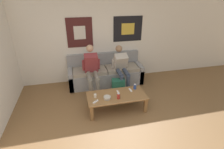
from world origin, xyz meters
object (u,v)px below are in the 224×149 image
at_px(person_seated_adult, 92,68).
at_px(ceramic_bowl, 107,97).
at_px(game_controller_near_left, 118,92).
at_px(drink_can_red, 118,96).
at_px(couch, 105,74).
at_px(backpack, 118,87).
at_px(game_controller_near_right, 96,102).
at_px(game_controller_far_center, 130,90).
at_px(coffee_table, 117,97).
at_px(pillar_candle, 95,96).
at_px(drink_can_blue, 135,87).
at_px(person_seated_teen, 121,66).

height_order(person_seated_adult, ceramic_bowl, person_seated_adult).
bearing_deg(game_controller_near_left, ceramic_bowl, -148.01).
bearing_deg(drink_can_red, couch, 90.04).
distance_m(backpack, game_controller_near_right, 1.06).
height_order(backpack, drink_can_red, drink_can_red).
relative_size(person_seated_adult, game_controller_far_center, 8.39).
height_order(coffee_table, backpack, backpack).
bearing_deg(drink_can_red, person_seated_adult, 111.61).
distance_m(ceramic_bowl, pillar_candle, 0.27).
distance_m(person_seated_adult, game_controller_far_center, 1.17).
relative_size(drink_can_blue, game_controller_near_left, 0.85).
height_order(drink_can_blue, game_controller_near_right, drink_can_blue).
height_order(couch, pillar_candle, couch).
distance_m(ceramic_bowl, drink_can_red, 0.25).
relative_size(coffee_table, game_controller_near_left, 9.03).
relative_size(pillar_candle, drink_can_red, 0.76).
distance_m(couch, pillar_candle, 1.38).
bearing_deg(person_seated_adult, backpack, -28.12).
xyz_separation_m(drink_can_blue, game_controller_near_left, (-0.43, -0.07, -0.05)).
bearing_deg(drink_can_blue, person_seated_adult, 139.44).
distance_m(couch, game_controller_near_left, 1.22).
bearing_deg(coffee_table, person_seated_adult, 114.21).
relative_size(drink_can_blue, game_controller_near_right, 0.93).
bearing_deg(game_controller_near_left, pillar_candle, -172.24).
bearing_deg(drink_can_red, coffee_table, 91.84).
height_order(coffee_table, game_controller_near_right, game_controller_near_right).
height_order(person_seated_adult, drink_can_red, person_seated_adult).
height_order(couch, drink_can_blue, couch).
bearing_deg(couch, game_controller_far_center, -73.08).
bearing_deg(pillar_candle, person_seated_adult, 86.54).
bearing_deg(game_controller_near_right, backpack, 47.87).
xyz_separation_m(pillar_candle, drink_can_red, (0.48, -0.16, 0.02)).
relative_size(backpack, pillar_candle, 4.45).
distance_m(couch, person_seated_teen, 0.60).
distance_m(person_seated_adult, game_controller_near_right, 1.14).
bearing_deg(game_controller_near_left, person_seated_teen, 70.05).
bearing_deg(backpack, drink_can_blue, -57.33).
distance_m(drink_can_blue, game_controller_far_center, 0.14).
xyz_separation_m(person_seated_teen, backpack, (-0.18, -0.37, -0.43)).
xyz_separation_m(coffee_table, ceramic_bowl, (-0.24, -0.09, 0.09)).
height_order(person_seated_teen, backpack, person_seated_teen).
relative_size(backpack, drink_can_blue, 3.40).
xyz_separation_m(backpack, drink_can_red, (-0.20, -0.75, 0.23)).
height_order(drink_can_red, game_controller_near_right, drink_can_red).
distance_m(couch, game_controller_far_center, 1.24).
height_order(coffee_table, person_seated_teen, person_seated_teen).
bearing_deg(game_controller_far_center, ceramic_bowl, -160.68).
xyz_separation_m(ceramic_bowl, drink_can_blue, (0.73, 0.26, 0.03)).
relative_size(couch, pillar_candle, 22.20).
bearing_deg(person_seated_teen, backpack, -115.83).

